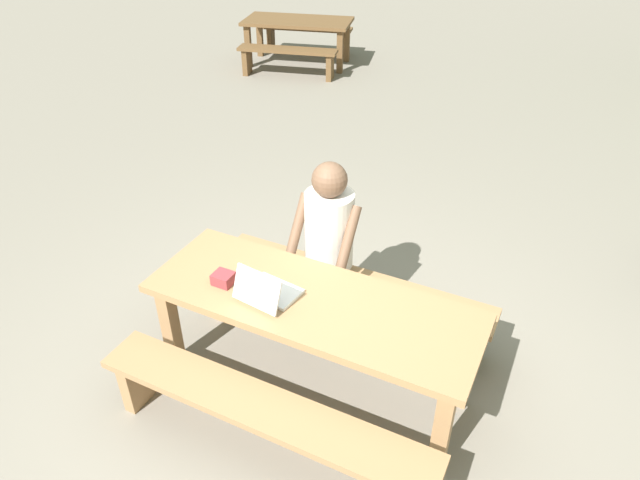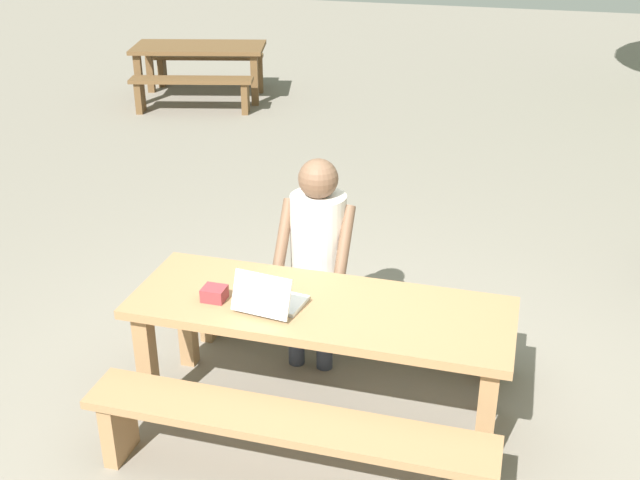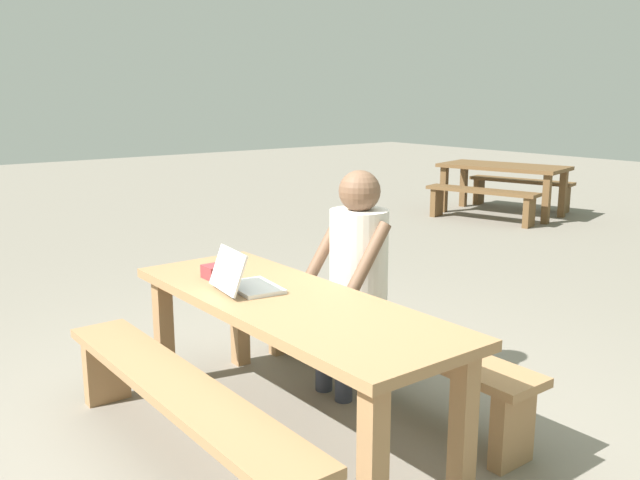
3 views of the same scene
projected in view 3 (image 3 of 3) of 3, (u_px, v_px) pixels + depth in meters
The scene contains 10 objects.
ground_plane at pixel (290, 429), 3.52m from camera, with size 30.00×30.00×0.00m, color gray.
picnic_table_front at pixel (289, 318), 3.39m from camera, with size 2.03×0.72×0.71m.
bench_near at pixel (179, 403), 3.08m from camera, with size 2.02×0.30×0.43m.
bench_far at pixel (379, 343), 3.82m from camera, with size 2.02×0.30×0.43m.
laptop at pixel (244, 280), 3.48m from camera, with size 0.35×0.33×0.22m.
small_pouch at pixel (215, 272), 3.73m from camera, with size 0.12×0.11×0.07m.
person_seated at pixel (355, 264), 3.85m from camera, with size 0.44×0.42×1.28m.
picnic_table_mid at pixel (503, 172), 9.60m from camera, with size 1.86×1.23×0.71m.
bench_mid_south at pixel (481, 198), 9.14m from camera, with size 1.56×0.67×0.44m.
bench_mid_north at pixel (521, 187), 10.18m from camera, with size 1.56×0.67×0.44m.
Camera 3 is at (2.65, -1.86, 1.70)m, focal length 38.25 mm.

